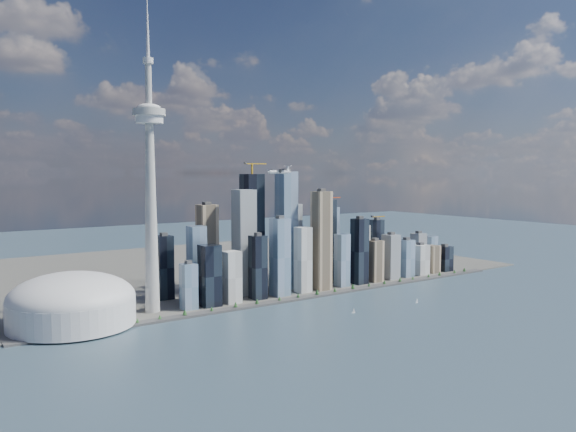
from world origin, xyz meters
TOP-DOWN VIEW (x-y plane):
  - ground at (0.00, 0.00)m, footprint 4000.00×4000.00m
  - seawall at (0.00, 250.00)m, footprint 1100.00×22.00m
  - land at (0.00, 700.00)m, footprint 1400.00×900.00m
  - shoreline_trees at (0.00, 250.00)m, footprint 960.53×7.20m
  - skyscraper_cluster at (59.61, 336.82)m, footprint 736.00×142.00m
  - needle_tower at (-300.00, 310.00)m, footprint 56.00×56.00m
  - dome_stadium at (-440.00, 300.00)m, footprint 200.00×200.00m
  - airplane at (-91.61, 213.92)m, footprint 60.16×53.52m
  - sailboat_west at (-4.71, 106.14)m, footprint 7.16×4.20m
  - sailboat_east at (148.55, 96.04)m, footprint 7.20×3.16m

SIDE VIEW (x-z plane):
  - ground at x=0.00m, z-range 0.00..0.00m
  - land at x=0.00m, z-range 0.00..3.00m
  - seawall at x=0.00m, z-range 0.00..4.00m
  - sailboat_east at x=148.55m, z-range -1.78..8.17m
  - sailboat_west at x=-4.71m, z-range -1.82..8.34m
  - shoreline_trees at x=0.00m, z-range 4.38..13.18m
  - dome_stadium at x=-440.00m, z-range -3.56..82.44m
  - skyscraper_cluster at x=59.61m, z-range -51.09..219.70m
  - needle_tower at x=-300.00m, z-range -39.41..511.09m
  - airplane at x=-91.61m, z-range 245.18..259.92m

